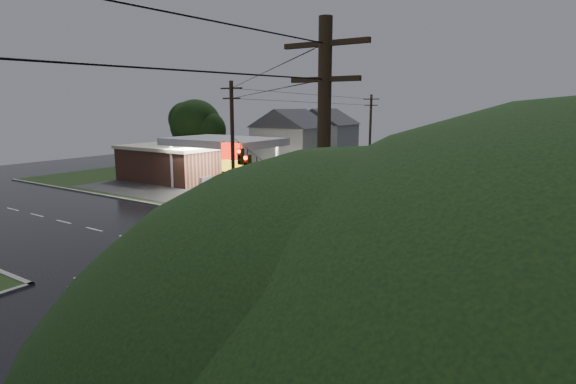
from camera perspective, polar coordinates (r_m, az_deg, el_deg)
The scene contains 15 objects.
ground at distance 25.61m, azimuth -4.23°, elevation -9.72°, with size 120.00×120.00×0.00m, color black.
grass_nw at distance 61.29m, azimuth -8.73°, elevation 2.33°, with size 36.00×36.00×0.08m, color #1F3015.
gas_station at distance 56.26m, azimuth -12.86°, elevation 4.01°, with size 26.20×18.00×5.60m.
pylon_sign at distance 39.07m, azimuth -7.16°, elevation 3.45°, with size 2.00×0.35×6.00m.
utility_pole_nw at distance 37.49m, azimuth -7.05°, elevation 5.77°, with size 2.20×0.32×11.00m.
utility_pole_se at distance 11.27m, azimuth 4.39°, elevation -6.03°, with size 2.20×0.32×11.00m.
utility_pole_n at distance 61.98m, azimuth 10.39°, elevation 7.42°, with size 2.20×0.32×10.50m.
traffic_signals at distance 24.08m, azimuth -4.43°, elevation 4.85°, with size 26.87×26.87×1.47m.
house_near at distance 65.66m, azimuth 0.37°, elevation 6.85°, with size 11.05×8.48×8.60m.
house_far at distance 76.46m, azimuth 4.67°, elevation 7.38°, with size 11.05×8.48×8.60m.
tree_nw_behind at distance 68.98m, azimuth -11.54°, elevation 8.31°, with size 8.93×7.60×10.00m.
tree_ne_near at distance 41.09m, azimuth 32.54°, elevation 4.37°, with size 7.99×6.80×8.98m.
car_north at distance 39.82m, azimuth 0.66°, elevation -1.03°, with size 1.66×4.77×1.57m, color black.
car_crossing at distance 26.28m, azimuth 6.56°, elevation -7.71°, with size 1.54×3.82×1.30m, color slate.
car_pump at distance 50.47m, azimuth -4.53°, elevation 1.29°, with size 1.77×4.36×1.26m, color #551C13.
Camera 1 is at (14.69, -18.95, 8.99)m, focal length 28.00 mm.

